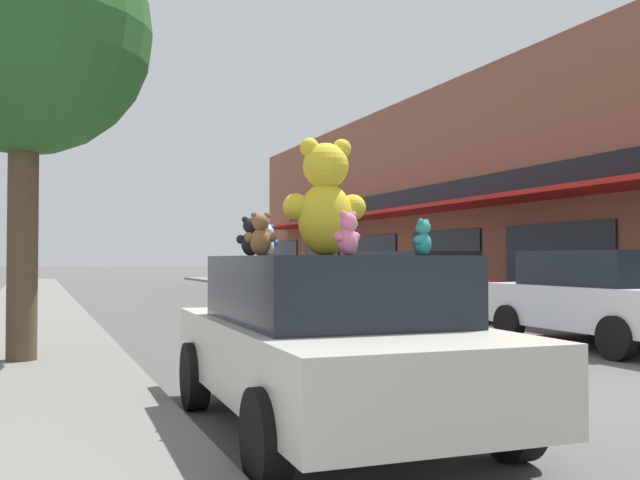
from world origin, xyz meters
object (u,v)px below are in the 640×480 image
teddy_bear_blue (267,241)px  parked_car_far_right (416,282)px  teddy_bear_teal (423,238)px  teddy_bear_pink (348,234)px  street_tree (25,32)px  teddy_bear_white (267,241)px  teddy_bear_black (251,237)px  teddy_bear_giant (325,199)px  teddy_bear_brown (261,235)px  plush_art_car (330,339)px  teddy_bear_cream (349,236)px  parked_car_far_center (605,296)px

teddy_bear_blue → parked_car_far_right: bearing=-97.4°
teddy_bear_teal → parked_car_far_right: bearing=-148.5°
teddy_bear_pink → street_tree: street_tree is taller
teddy_bear_teal → teddy_bear_white: (-0.77, 1.43, 0.00)m
teddy_bear_pink → teddy_bear_black: (-0.37, 1.23, 0.01)m
teddy_bear_giant → teddy_bear_brown: teddy_bear_giant is taller
plush_art_car → teddy_bear_white: teddy_bear_white is taller
teddy_bear_brown → teddy_bear_white: bearing=-101.5°
teddy_bear_giant → parked_car_far_right: 12.03m
teddy_bear_giant → parked_car_far_right: teddy_bear_giant is taller
parked_car_far_right → street_tree: (-8.98, -5.30, 3.64)m
teddy_bear_brown → teddy_bear_cream: (0.58, -0.50, -0.02)m
teddy_bear_black → street_tree: bearing=-55.8°
plush_art_car → teddy_bear_teal: size_ratio=15.26×
teddy_bear_brown → teddy_bear_pink: (0.37, -0.94, -0.02)m
teddy_bear_cream → teddy_bear_black: 0.98m
teddy_bear_pink → teddy_bear_brown: bearing=-87.2°
parked_car_far_center → parked_car_far_right: parked_car_far_right is taller
teddy_bear_black → teddy_bear_white: teddy_bear_black is taller
parked_car_far_center → parked_car_far_right: 6.35m
teddy_bear_brown → teddy_bear_teal: (0.98, -0.97, -0.04)m
plush_art_car → teddy_bear_blue: 1.34m
teddy_bear_brown → teddy_bear_teal: 1.38m
plush_art_car → teddy_bear_cream: bearing=-93.7°
parked_car_far_center → street_tree: size_ratio=0.66×
plush_art_car → teddy_bear_giant: (-0.08, -0.10, 1.19)m
teddy_bear_black → parked_car_far_right: teddy_bear_black is taller
plush_art_car → teddy_bear_teal: bearing=-68.7°
teddy_bear_blue → teddy_bear_cream: bearing=127.2°
teddy_bear_blue → teddy_bear_teal: bearing=136.4°
teddy_bear_giant → teddy_bear_cream: bearing=103.2°
teddy_bear_brown → teddy_bear_pink: bearing=124.0°
teddy_bear_blue → street_tree: (-2.26, 3.65, 2.88)m
parked_car_far_right → teddy_bear_pink: bearing=-121.7°
teddy_bear_teal → street_tree: bearing=-92.4°
teddy_bear_pink → parked_car_far_right: size_ratio=0.07×
teddy_bear_pink → street_tree: (-2.26, 5.60, 2.87)m
teddy_bear_white → parked_car_far_right: (6.89, 9.50, -0.75)m
teddy_bear_teal → teddy_bear_cream: size_ratio=0.84×
plush_art_car → parked_car_far_right: parked_car_far_right is taller
teddy_bear_giant → teddy_bear_teal: teddy_bear_giant is taller
teddy_bear_brown → teddy_bear_pink: size_ratio=1.13×
teddy_bear_blue → teddy_bear_black: teddy_bear_black is taller
parked_car_far_right → street_tree: size_ratio=0.74×
teddy_bear_blue → teddy_bear_pink: (-0.00, -1.95, 0.01)m
teddy_bear_cream → parked_car_far_right: bearing=174.7°
plush_art_car → parked_car_far_center: (6.46, 3.60, 0.06)m
teddy_bear_cream → teddy_bear_black: teddy_bear_black is taller
teddy_bear_teal → teddy_bear_pink: 0.61m
teddy_bear_teal → parked_car_far_center: bearing=-172.5°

